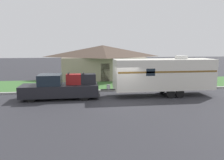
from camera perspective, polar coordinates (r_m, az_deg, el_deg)
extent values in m
plane|color=#2D2D33|center=(16.48, 2.97, -5.55)|extent=(120.00, 120.00, 0.00)
cube|color=#999993|center=(20.06, 0.97, -2.69)|extent=(80.00, 0.30, 0.14)
cube|color=#3D6B33|center=(23.62, -0.38, -1.03)|extent=(80.00, 7.00, 0.03)
cube|color=gray|center=(28.08, -2.44, 3.36)|extent=(9.83, 6.29, 2.73)
pyramid|color=#4C3D33|center=(27.95, -2.46, 7.60)|extent=(10.62, 6.80, 1.43)
cube|color=#4C3828|center=(25.03, -1.76, 1.94)|extent=(1.00, 0.06, 2.10)
cylinder|color=black|center=(17.17, -20.40, -4.09)|extent=(0.83, 0.28, 0.83)
cylinder|color=black|center=(18.66, -19.38, -3.02)|extent=(0.83, 0.28, 0.83)
cylinder|color=black|center=(16.75, -7.23, -3.91)|extent=(0.83, 0.28, 0.83)
cylinder|color=black|center=(18.27, -7.29, -2.82)|extent=(0.83, 0.28, 0.83)
cube|color=black|center=(17.72, -17.66, -2.68)|extent=(3.31, 1.92, 0.90)
cube|color=#19232D|center=(17.48, -15.87, 0.10)|extent=(1.72, 1.76, 0.82)
cube|color=black|center=(17.45, -8.05, -2.52)|extent=(2.60, 1.92, 0.90)
cube|color=#333333|center=(17.57, -3.58, -3.47)|extent=(0.12, 1.73, 0.20)
cube|color=maroon|center=(17.32, -10.00, 0.20)|extent=(1.15, 0.81, 0.80)
cube|color=black|center=(17.27, -11.27, 1.74)|extent=(0.10, 0.89, 0.08)
cube|color=black|center=(17.31, -6.22, 0.28)|extent=(1.15, 0.81, 0.80)
cube|color=black|center=(17.24, -7.47, 1.83)|extent=(0.10, 0.89, 0.08)
cylinder|color=black|center=(17.96, 15.10, -3.50)|extent=(0.69, 0.22, 0.69)
cylinder|color=black|center=(19.73, 12.92, -2.31)|extent=(0.69, 0.22, 0.69)
cylinder|color=black|center=(18.27, 17.29, -3.39)|extent=(0.69, 0.22, 0.69)
cylinder|color=black|center=(20.01, 14.95, -2.23)|extent=(0.69, 0.22, 0.69)
cube|color=silver|center=(18.50, 13.33, 1.52)|extent=(8.18, 2.23, 2.46)
cube|color=brown|center=(17.43, 14.69, 2.04)|extent=(8.02, 0.01, 0.14)
cube|color=#383838|center=(17.58, -1.13, -2.53)|extent=(1.13, 0.12, 0.10)
cylinder|color=silver|center=(17.54, -0.95, -1.79)|extent=(0.28, 0.28, 0.36)
cube|color=silver|center=(18.96, 17.66, 5.68)|extent=(0.80, 0.68, 0.28)
cube|color=#19232D|center=(16.93, 10.07, 2.00)|extent=(0.70, 0.01, 0.56)
cylinder|color=brown|center=(20.80, -8.57, -0.98)|extent=(0.09, 0.09, 1.13)
cube|color=silver|center=(20.70, -8.61, 0.85)|extent=(0.48, 0.20, 0.22)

